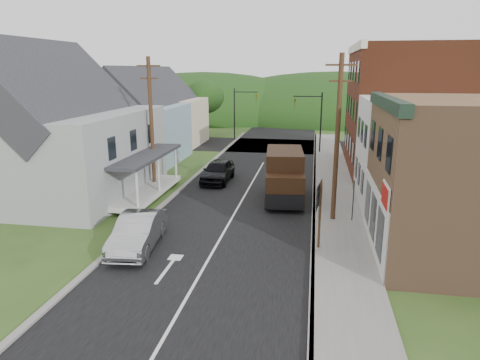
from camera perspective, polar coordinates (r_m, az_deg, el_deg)
The scene contains 25 objects.
ground at distance 21.59m, azimuth -2.59°, elevation -7.75°, with size 120.00×120.00×0.00m, color #2D4719.
road at distance 30.91m, azimuth 1.39°, elevation -0.79°, with size 9.00×90.00×0.02m, color black.
cross_road at distance 47.40m, azimuth 4.44°, elevation 4.59°, with size 60.00×9.00×0.02m, color black.
sidewalk_right at distance 28.70m, azimuth 12.52°, elevation -2.21°, with size 2.80×55.00×0.15m, color slate.
curb_right at distance 28.66m, azimuth 9.83°, elevation -2.10°, with size 0.20×55.00×0.15m, color slate.
curb_left at distance 30.05m, azimuth -7.99°, elevation -1.27°, with size 0.30×55.00×0.12m, color slate.
storefront_tan at distance 21.21m, azimuth 28.65°, elevation -0.04°, with size 8.00×8.00×7.00m, color brown.
storefront_white at distance 28.30m, azimuth 23.92°, elevation 3.26°, with size 8.00×7.00×6.50m, color silver.
storefront_red at distance 37.27m, azimuth 20.80°, elevation 8.74°, with size 8.00×12.00×10.00m, color #5F2A16.
house_gray at distance 30.55m, azimuth -22.78°, elevation 6.00°, with size 10.20×12.24×8.35m.
house_blue at distance 39.84m, azimuth -13.01°, elevation 7.73°, with size 7.14×8.16×7.28m.
house_cream at distance 48.38m, azimuth -9.44°, elevation 9.06°, with size 7.14×8.16×7.28m.
utility_pole_right at distance 23.29m, azimuth 12.84°, elevation 5.48°, with size 1.60×0.26×9.00m.
utility_pole_left at distance 29.77m, azimuth -11.73°, elevation 7.46°, with size 1.60×0.26×9.00m.
traffic_signal_right at distance 43.21m, azimuth 9.83°, elevation 8.49°, with size 2.87×0.20×6.00m.
traffic_signal_left at distance 50.92m, azimuth 0.03°, elevation 9.60°, with size 2.87×0.20×6.00m.
tree_left_b at distance 38.19m, azimuth -24.48°, elevation 8.33°, with size 4.80×4.80×6.94m.
tree_left_c at distance 45.94m, azimuth -21.12°, elevation 10.82°, with size 5.80×5.80×8.41m.
tree_left_d at distance 53.29m, azimuth -4.77°, elevation 10.98°, with size 4.80×4.80×6.94m.
forested_ridge at distance 75.06m, azimuth 6.54°, elevation 8.24°, with size 90.00×30.00×16.00m, color #1B3610.
silver_sedan at distance 20.69m, azimuth -13.47°, elevation -6.78°, with size 1.70×4.86×1.60m, color #A5A6AA.
dark_sedan at distance 31.92m, azimuth -2.98°, elevation 1.19°, with size 1.91×4.75×1.62m, color black.
delivery_van at distance 27.36m, azimuth 5.94°, elevation 0.56°, with size 2.78×5.85×3.17m.
route_sign_cluster at distance 19.79m, azimuth 10.53°, elevation -3.33°, with size 0.32×1.79×3.15m.
warning_sign at distance 23.92m, azimuth 14.86°, elevation -1.75°, with size 0.11×0.66×2.38m.
Camera 1 is at (4.37, -19.48, 8.21)m, focal length 32.00 mm.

